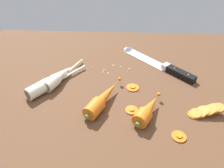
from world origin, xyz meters
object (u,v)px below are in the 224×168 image
object	(u,v)px
whole_carrot	(103,99)
parsnip_mid_left	(49,84)
parsnip_mid_right	(59,77)
carrot_slice_stray_near	(133,87)
parsnip_front	(53,81)
carrot_slice_stray_far	(179,136)
whole_carrot_second	(148,110)
chefs_knife	(153,62)
carrot_slice_stack	(205,111)
carrot_slice_stray_mid	(132,110)

from	to	relation	value
whole_carrot	parsnip_mid_left	size ratio (longest dim) A/B	0.92
parsnip_mid_right	carrot_slice_stray_near	world-z (taller)	parsnip_mid_right
parsnip_front	carrot_slice_stray_far	world-z (taller)	parsnip_front
parsnip_mid_left	carrot_slice_stray_near	xyz separation A→B (cm)	(27.25, 1.56, -1.62)
whole_carrot	whole_carrot_second	xyz separation A→B (cm)	(12.75, -4.09, 0.00)
parsnip_front	parsnip_mid_right	size ratio (longest dim) A/B	0.76
chefs_knife	parsnip_mid_left	world-z (taller)	parsnip_mid_left
parsnip_mid_left	carrot_slice_stray_far	bearing A→B (deg)	-25.15
chefs_knife	whole_carrot	xyz separation A→B (cm)	(-17.79, -24.75, 1.45)
whole_carrot	carrot_slice_stack	xyz separation A→B (cm)	(29.02, -2.68, -0.91)
carrot_slice_stray_mid	whole_carrot_second	bearing A→B (deg)	-23.57
chefs_knife	carrot_slice_stray_mid	xyz separation A→B (cm)	(-9.24, -27.01, -0.29)
whole_carrot	carrot_slice_stack	size ratio (longest dim) A/B	1.85
carrot_slice_stray_mid	carrot_slice_stray_far	bearing A→B (deg)	-37.44
chefs_knife	parsnip_mid_left	bearing A→B (deg)	-153.42
chefs_knife	parsnip_mid_left	distance (cm)	40.12
parsnip_front	carrot_slice_stray_mid	bearing A→B (deg)	-22.58
carrot_slice_stray_mid	carrot_slice_stray_far	world-z (taller)	same
parsnip_front	carrot_slice_stray_near	size ratio (longest dim) A/B	3.67
parsnip_front	carrot_slice_stray_mid	distance (cm)	27.73
whole_carrot_second	parsnip_mid_left	distance (cm)	32.69
carrot_slice_stack	carrot_slice_stray_mid	bearing A→B (deg)	178.81
chefs_knife	whole_carrot	distance (cm)	30.51
chefs_knife	carrot_slice_stack	size ratio (longest dim) A/B	2.72
parsnip_mid_right	carrot_slice_stray_near	bearing A→B (deg)	-5.82
whole_carrot	carrot_slice_stray_far	world-z (taller)	whole_carrot
parsnip_front	parsnip_mid_left	xyz separation A→B (cm)	(-1.07, -1.56, -0.00)
carrot_slice_stray_near	whole_carrot	bearing A→B (deg)	-137.63
parsnip_front	carrot_slice_stray_near	distance (cm)	26.23
whole_carrot	whole_carrot_second	distance (cm)	13.39
chefs_knife	parsnip_mid_right	world-z (taller)	parsnip_mid_right
whole_carrot	carrot_slice_stray_mid	distance (cm)	9.01
parsnip_mid_right	carrot_slice_stray_far	bearing A→B (deg)	-31.57
whole_carrot	carrot_slice_stray_mid	world-z (taller)	whole_carrot
whole_carrot	parsnip_mid_left	bearing A→B (deg)	159.36
parsnip_front	carrot_slice_stray_near	xyz separation A→B (cm)	(26.18, -0.00, -1.62)
carrot_slice_stack	carrot_slice_stray_far	distance (cm)	12.28
parsnip_mid_left	carrot_slice_stray_near	distance (cm)	27.34
carrot_slice_stray_mid	parsnip_mid_right	bearing A→B (deg)	151.52
carrot_slice_stack	parsnip_mid_right	bearing A→B (deg)	163.10
whole_carrot	parsnip_mid_left	distance (cm)	19.31
chefs_knife	whole_carrot_second	world-z (taller)	whole_carrot_second
parsnip_front	carrot_slice_stray_far	xyz separation A→B (cm)	(37.14, -19.50, -1.62)
chefs_knife	carrot_slice_stray_mid	distance (cm)	28.55
parsnip_front	carrot_slice_stray_far	distance (cm)	41.98
parsnip_front	carrot_slice_stray_mid	world-z (taller)	parsnip_front
parsnip_mid_left	carrot_slice_stray_far	world-z (taller)	parsnip_mid_left
parsnip_mid_right	carrot_slice_stray_mid	size ratio (longest dim) A/B	5.52
chefs_knife	parsnip_mid_left	xyz separation A→B (cm)	(-35.86, -17.94, 1.33)
carrot_slice_stray_far	parsnip_mid_left	bearing A→B (deg)	154.85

